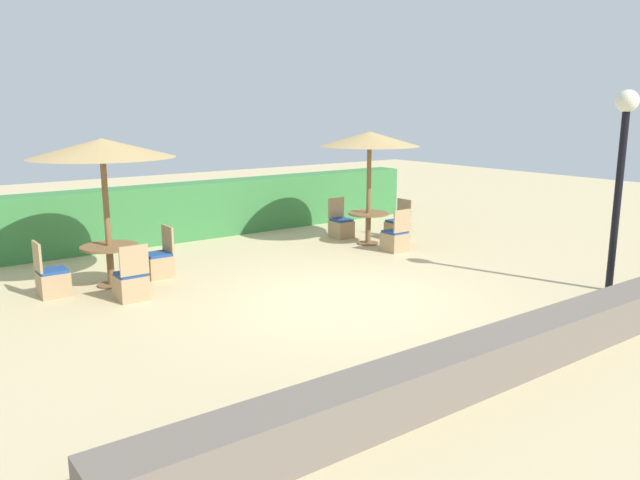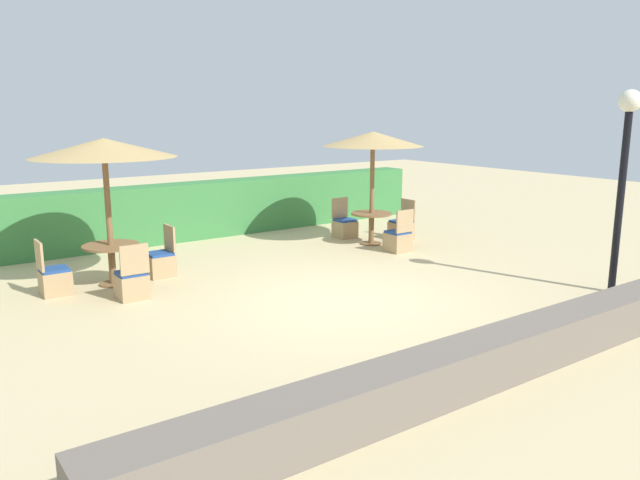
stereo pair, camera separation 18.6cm
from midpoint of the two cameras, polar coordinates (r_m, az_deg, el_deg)
name	(u,v)px [view 2 (the right image)]	position (r m, az deg, el deg)	size (l,w,h in m)	color
ground_plane	(342,301)	(10.03, 2.53, -5.62)	(40.00, 40.00, 0.00)	#C6B284
hedge_row	(187,211)	(14.93, -11.73, 2.59)	(13.00, 0.70, 1.31)	#387A3D
stone_border	(515,350)	(7.75, 18.04, -9.53)	(10.00, 0.56, 0.54)	#6B6056
lamp_post	(625,151)	(11.26, 26.56, 7.28)	(0.36, 0.36, 3.32)	black
parasol_back_left	(104,149)	(11.11, -18.70, 7.92)	(2.41, 2.41, 2.54)	brown
round_table_back_left	(111,254)	(11.37, -18.09, -1.25)	(0.97, 0.97, 0.72)	brown
patio_chair_back_left_west	(54,279)	(11.16, -22.71, -3.33)	(0.46, 0.46, 0.93)	tan
patio_chair_back_left_south	(132,283)	(10.51, -16.33, -3.79)	(0.46, 0.46, 0.93)	tan
patio_chair_back_left_east	(161,262)	(11.76, -13.91, -1.99)	(0.46, 0.46, 0.93)	tan
parasol_back_right	(373,140)	(13.90, 5.24, 9.12)	(2.22, 2.22, 2.52)	brown
round_table_back_right	(371,221)	(14.10, 5.10, 1.76)	(0.91, 0.91, 0.72)	brown
patio_chair_back_right_south	(398,240)	(13.49, 7.55, 0.04)	(0.46, 0.46, 0.93)	tan
patio_chair_back_right_north	(345,227)	(14.84, 2.61, 1.23)	(0.46, 0.46, 0.93)	tan
patio_chair_back_right_east	(402,228)	(14.78, 7.84, 1.08)	(0.46, 0.46, 0.93)	tan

